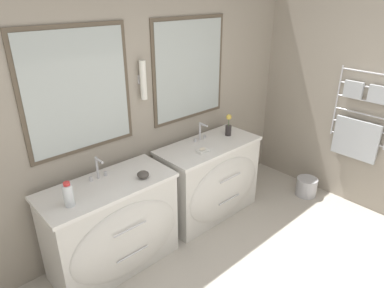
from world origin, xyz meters
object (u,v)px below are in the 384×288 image
at_px(toiletry_bottle, 68,195).
at_px(amenity_bowl, 143,175).
at_px(vanity_left, 114,227).
at_px(vanity_right, 210,179).
at_px(flower_vase, 228,126).
at_px(waste_bin, 306,186).

bearing_deg(toiletry_bottle, amenity_bowl, -2.67).
distance_m(vanity_left, amenity_bowl, 0.54).
relative_size(vanity_right, amenity_bowl, 10.95).
distance_m(toiletry_bottle, flower_vase, 1.91).
xyz_separation_m(vanity_left, waste_bin, (2.37, -0.55, -0.32)).
bearing_deg(vanity_right, vanity_left, 180.00).
bearing_deg(toiletry_bottle, vanity_right, 1.95).
xyz_separation_m(vanity_right, flower_vase, (0.33, 0.06, 0.52)).
height_order(vanity_left, vanity_right, same).
bearing_deg(waste_bin, flower_vase, 143.65).
distance_m(amenity_bowl, waste_bin, 2.27).
distance_m(vanity_left, vanity_right, 1.22).
xyz_separation_m(toiletry_bottle, amenity_bowl, (0.65, -0.03, -0.06)).
height_order(vanity_left, toiletry_bottle, toiletry_bottle).
bearing_deg(flower_vase, amenity_bowl, -173.51).
bearing_deg(amenity_bowl, flower_vase, 6.49).
xyz_separation_m(flower_vase, waste_bin, (0.83, -0.61, -0.84)).
xyz_separation_m(vanity_right, toiletry_bottle, (-1.58, -0.05, 0.51)).
height_order(vanity_left, amenity_bowl, amenity_bowl).
height_order(toiletry_bottle, flower_vase, flower_vase).
height_order(toiletry_bottle, amenity_bowl, toiletry_bottle).
bearing_deg(vanity_left, toiletry_bottle, -171.54).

